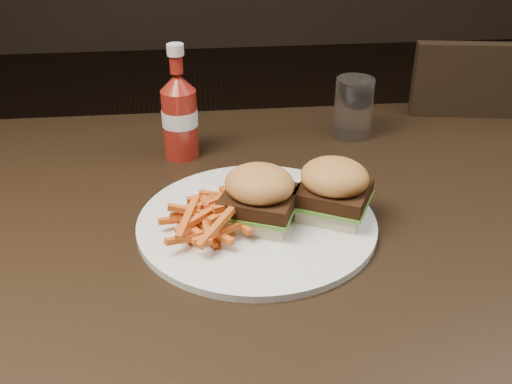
{
  "coord_description": "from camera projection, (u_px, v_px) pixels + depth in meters",
  "views": [
    {
      "loc": [
        -0.1,
        -0.76,
        1.21
      ],
      "look_at": [
        -0.02,
        -0.04,
        0.8
      ],
      "focal_mm": 42.0,
      "sensor_mm": 36.0,
      "label": 1
    }
  ],
  "objects": [
    {
      "name": "dining_table",
      "position": [
        268.0,
        219.0,
        0.91
      ],
      "size": [
        1.2,
        0.8,
        0.04
      ],
      "primitive_type": "cube",
      "color": "black",
      "rests_on": "ground"
    },
    {
      "name": "chair_far",
      "position": [
        462.0,
        202.0,
        1.54
      ],
      "size": [
        0.5,
        0.5,
        0.04
      ],
      "primitive_type": "cube",
      "rotation": [
        0.0,
        0.0,
        2.97
      ],
      "color": "black",
      "rests_on": "ground"
    },
    {
      "name": "tumbler",
      "position": [
        353.0,
        108.0,
        1.1
      ],
      "size": [
        0.08,
        0.08,
        0.11
      ],
      "primitive_type": "cylinder",
      "rotation": [
        0.0,
        0.0,
        0.18
      ],
      "color": "white",
      "rests_on": "dining_table"
    },
    {
      "name": "fries_pile",
      "position": [
        210.0,
        214.0,
        0.82
      ],
      "size": [
        0.14,
        0.14,
        0.05
      ],
      "primitive_type": null,
      "rotation": [
        0.0,
        0.0,
        -0.22
      ],
      "color": "#C84B2D",
      "rests_on": "plate"
    },
    {
      "name": "sandwich_half_a",
      "position": [
        259.0,
        216.0,
        0.84
      ],
      "size": [
        0.11,
        0.11,
        0.02
      ],
      "primitive_type": "cube",
      "rotation": [
        0.0,
        0.0,
        -0.4
      ],
      "color": "beige",
      "rests_on": "plate"
    },
    {
      "name": "plate",
      "position": [
        257.0,
        223.0,
        0.85
      ],
      "size": [
        0.34,
        0.34,
        0.01
      ],
      "primitive_type": "cylinder",
      "color": "white",
      "rests_on": "dining_table"
    },
    {
      "name": "sandwich_half_b",
      "position": [
        332.0,
        208.0,
        0.86
      ],
      "size": [
        0.11,
        0.11,
        0.02
      ],
      "primitive_type": "cube",
      "rotation": [
        0.0,
        0.0,
        -0.49
      ],
      "color": "beige",
      "rests_on": "plate"
    },
    {
      "name": "ketchup_bottle",
      "position": [
        180.0,
        124.0,
        1.03
      ],
      "size": [
        0.07,
        0.07,
        0.12
      ],
      "primitive_type": "cylinder",
      "rotation": [
        0.0,
        0.0,
        -0.15
      ],
      "color": "maroon",
      "rests_on": "dining_table"
    }
  ]
}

